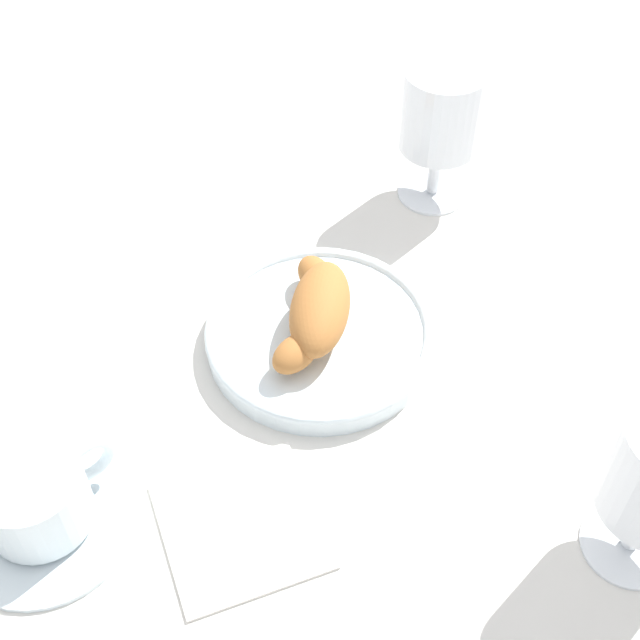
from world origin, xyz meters
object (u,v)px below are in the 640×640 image
(croissant_large, at_px, (316,310))
(coffee_cup_near, at_px, (38,503))
(folded_napkin, at_px, (241,525))
(pastry_plate, at_px, (320,334))
(juice_glass_right, at_px, (442,113))

(croissant_large, relative_size, coffee_cup_near, 0.94)
(coffee_cup_near, height_order, folded_napkin, coffee_cup_near)
(pastry_plate, distance_m, croissant_large, 0.03)
(pastry_plate, relative_size, folded_napkin, 1.75)
(pastry_plate, bearing_deg, coffee_cup_near, 117.18)
(coffee_cup_near, bearing_deg, juice_glass_right, -53.57)
(croissant_large, bearing_deg, coffee_cup_near, 117.71)
(pastry_plate, height_order, croissant_large, croissant_large)
(croissant_large, xyz_separation_m, folded_napkin, (-0.16, 0.09, -0.04))
(pastry_plate, height_order, juice_glass_right, juice_glass_right)
(folded_napkin, bearing_deg, croissant_large, -30.30)
(coffee_cup_near, height_order, juice_glass_right, juice_glass_right)
(pastry_plate, xyz_separation_m, juice_glass_right, (0.16, -0.15, 0.08))
(coffee_cup_near, bearing_deg, folded_napkin, -105.05)
(pastry_plate, relative_size, juice_glass_right, 1.37)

